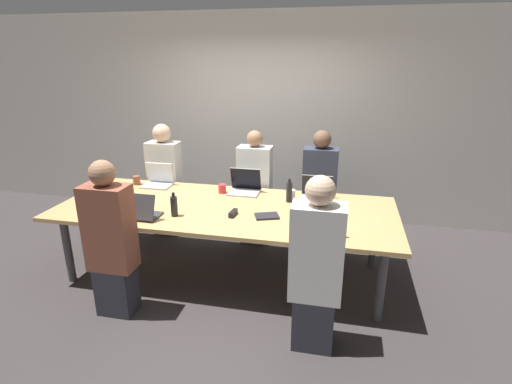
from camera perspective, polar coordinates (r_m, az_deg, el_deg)
ground_plane at (r=4.43m, az=-4.16°, el=-11.38°), size 24.00×24.00×0.00m
curtain_wall at (r=5.66m, az=0.81°, el=10.49°), size 12.00×0.06×2.80m
conference_table at (r=4.12m, az=-4.39°, el=-2.84°), size 3.43×1.35×0.76m
laptop_far_center at (r=4.49m, az=-1.61°, el=0.91°), size 0.35×0.27×0.27m
person_far_center at (r=4.87m, az=-0.17°, el=0.33°), size 0.40×0.24×1.40m
cup_far_center at (r=4.50m, az=-4.86°, el=0.48°), size 0.09×0.09×0.10m
laptop_near_left at (r=3.94m, az=-16.40°, el=-2.63°), size 0.36×0.25×0.25m
person_near_left at (r=3.71m, az=-20.01°, el=-6.74°), size 0.40×0.24×1.43m
bottle_near_left at (r=3.90m, az=-11.63°, el=-1.97°), size 0.07×0.07×0.24m
laptop_far_left at (r=4.88m, az=-13.76°, el=1.80°), size 0.34×0.26×0.27m
person_far_left at (r=5.23m, az=-12.82°, el=1.48°), size 0.40×0.24×1.44m
cup_far_left at (r=4.99m, az=-16.70°, el=1.62°), size 0.08×0.08×0.10m
laptop_far_right at (r=4.36m, az=8.64°, el=0.01°), size 0.33×0.24×0.25m
person_far_right at (r=4.84m, az=9.03°, el=0.15°), size 0.40×0.24×1.42m
cup_far_right at (r=4.32m, az=5.04°, el=-0.31°), size 0.09×0.09×0.10m
bottle_far_right at (r=4.20m, az=4.76°, el=0.02°), size 0.06×0.06×0.26m
laptop_near_right at (r=3.50m, az=9.16°, el=-4.72°), size 0.34×0.27×0.28m
person_near_right at (r=3.12m, az=8.58°, el=-10.71°), size 0.40×0.24×1.44m
stapler at (r=3.86m, az=-3.29°, el=-3.05°), size 0.06×0.15×0.05m
notebook at (r=3.83m, az=1.57°, el=-3.46°), size 0.26×0.23×0.02m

